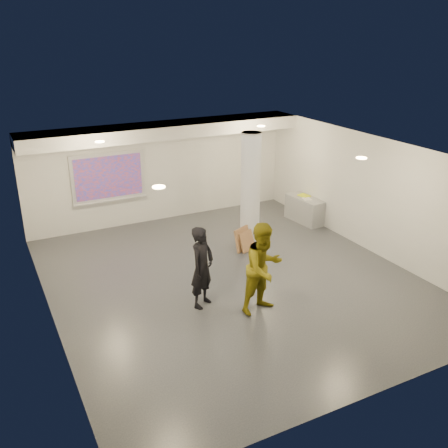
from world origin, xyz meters
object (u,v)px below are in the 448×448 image
credenza (305,210)px  projection_screen (108,178)px  column (250,189)px  woman (202,267)px  man (264,268)px

credenza → projection_screen: bearing=153.2°
column → credenza: (2.22, 0.53, -1.13)m
column → woman: 3.66m
man → woman: bearing=132.8°
projection_screen → woman: projection_screen is taller
woman → man: man is taller
column → projection_screen: size_ratio=1.43×
credenza → woman: woman is taller
column → man: (-1.55, -3.26, -0.54)m
credenza → man: man is taller
projection_screen → credenza: (5.32, -2.13, -1.15)m
column → credenza: column is taller
woman → man: bearing=-69.6°
column → projection_screen: column is taller
woman → man: 1.27m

